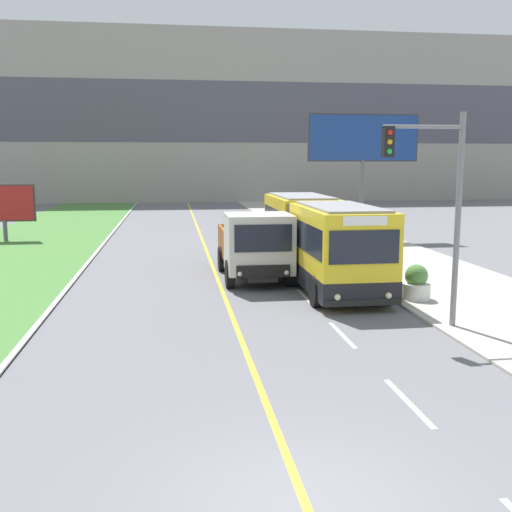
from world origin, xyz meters
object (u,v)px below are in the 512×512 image
at_px(city_bus, 318,239).
at_px(traffic_light_mast, 437,193).
at_px(billboard_small, 4,204).
at_px(planter_round_second, 381,265).
at_px(planter_round_third, 351,252).
at_px(billboard_large, 363,142).
at_px(dump_truck, 256,247).
at_px(planter_round_near, 416,284).

distance_m(city_bus, traffic_light_mast, 8.01).
distance_m(billboard_small, planter_round_second, 22.69).
bearing_deg(traffic_light_mast, planter_round_second, 81.74).
relative_size(city_bus, planter_round_second, 9.93).
height_order(traffic_light_mast, planter_round_third, traffic_light_mast).
bearing_deg(planter_round_third, billboard_large, 69.47).
distance_m(billboard_small, planter_round_third, 20.53).
xyz_separation_m(billboard_small, planter_round_third, (17.55, -10.54, -1.55)).
xyz_separation_m(dump_truck, traffic_light_mast, (3.92, -7.18, 2.42)).
relative_size(traffic_light_mast, planter_round_near, 5.07).
distance_m(billboard_large, planter_round_third, 10.51).
xyz_separation_m(city_bus, dump_truck, (-2.53, -0.41, -0.24)).
height_order(city_bus, planter_round_near, city_bus).
relative_size(dump_truck, billboard_small, 1.73).
bearing_deg(billboard_large, dump_truck, -124.12).
bearing_deg(traffic_light_mast, city_bus, 100.38).
distance_m(planter_round_near, planter_round_second, 3.56).
distance_m(traffic_light_mast, billboard_large, 19.46).
bearing_deg(dump_truck, billboard_large, 55.88).
relative_size(city_bus, planter_round_near, 10.08).
bearing_deg(billboard_small, dump_truck, -46.97).
height_order(billboard_large, planter_round_near, billboard_large).
distance_m(billboard_large, billboard_small, 21.16).
bearing_deg(planter_round_near, billboard_large, 78.72).
bearing_deg(billboard_large, traffic_light_mast, -102.06).
xyz_separation_m(planter_round_near, planter_round_third, (-0.09, 7.11, 0.01)).
distance_m(dump_truck, planter_round_third, 5.76).
height_order(city_bus, planter_round_third, city_bus).
distance_m(billboard_large, planter_round_second, 13.53).
bearing_deg(billboard_small, planter_round_third, -31.00).
xyz_separation_m(billboard_large, planter_round_second, (-3.06, -12.14, -5.13)).
height_order(city_bus, planter_round_second, city_bus).
bearing_deg(traffic_light_mast, billboard_large, 77.94).
relative_size(dump_truck, billboard_large, 0.83).
height_order(planter_round_near, planter_round_third, planter_round_third).
bearing_deg(city_bus, planter_round_near, -62.10).
distance_m(dump_truck, planter_round_second, 4.98).
height_order(dump_truck, billboard_small, billboard_small).
distance_m(city_bus, dump_truck, 2.57).
bearing_deg(dump_truck, planter_round_second, -4.53).
height_order(city_bus, traffic_light_mast, traffic_light_mast).
bearing_deg(planter_round_second, planter_round_near, -91.13).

